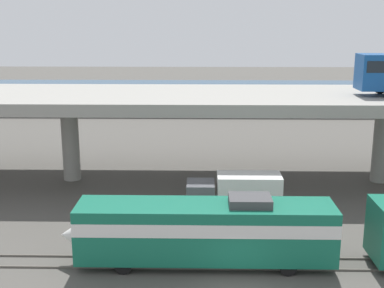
# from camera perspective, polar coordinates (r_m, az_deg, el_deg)

# --- Properties ---
(rail_strip_near) EXTENTS (110.00, 0.12, 0.12)m
(rail_strip_near) POSITION_cam_1_polar(r_m,az_deg,el_deg) (30.03, 5.05, -13.74)
(rail_strip_near) COLOR #59544C
(rail_strip_near) RESTS_ON ground_plane
(rail_strip_far) EXTENTS (110.00, 0.12, 0.12)m
(rail_strip_far) POSITION_cam_1_polar(r_m,az_deg,el_deg) (31.30, 4.88, -12.54)
(rail_strip_far) COLOR #59544C
(rail_strip_far) RESTS_ON ground_plane
(train_locomotive) EXTENTS (15.75, 3.04, 4.18)m
(train_locomotive) POSITION_cam_1_polar(r_m,az_deg,el_deg) (29.70, 0.07, -9.46)
(train_locomotive) COLOR #14664C
(train_locomotive) RESTS_ON ground_plane
(highway_overpass) EXTENTS (96.00, 12.19, 7.76)m
(highway_overpass) POSITION_cam_1_polar(r_m,az_deg,el_deg) (43.86, 3.81, 4.79)
(highway_overpass) COLOR gray
(highway_overpass) RESTS_ON ground_plane
(service_truck_east) EXTENTS (6.80, 2.46, 3.04)m
(service_truck_east) POSITION_cam_1_polar(r_m,az_deg,el_deg) (37.27, 5.01, -5.49)
(service_truck_east) COLOR #515459
(service_truck_east) RESTS_ON ground_plane
(pier_parking_lot) EXTENTS (71.71, 12.02, 1.76)m
(pier_parking_lot) POSITION_cam_1_polar(r_m,az_deg,el_deg) (79.38, 2.62, 4.35)
(pier_parking_lot) COLOR gray
(pier_parking_lot) RESTS_ON ground_plane
(parked_car_1) EXTENTS (4.06, 1.96, 1.50)m
(parked_car_1) POSITION_cam_1_polar(r_m,az_deg,el_deg) (82.33, 8.94, 5.70)
(parked_car_1) COLOR #515459
(parked_car_1) RESTS_ON pier_parking_lot
(parked_car_2) EXTENTS (4.39, 1.83, 1.50)m
(parked_car_2) POSITION_cam_1_polar(r_m,az_deg,el_deg) (80.34, 17.11, 5.06)
(parked_car_2) COLOR #9E998C
(parked_car_2) RESTS_ON pier_parking_lot
(parked_car_3) EXTENTS (4.53, 1.93, 1.50)m
(parked_car_3) POSITION_cam_1_polar(r_m,az_deg,el_deg) (78.68, 8.70, 5.34)
(parked_car_3) COLOR #515459
(parked_car_3) RESTS_ON pier_parking_lot
(parked_car_4) EXTENTS (4.53, 1.99, 1.50)m
(parked_car_4) POSITION_cam_1_polar(r_m,az_deg,el_deg) (80.44, -4.66, 5.63)
(parked_car_4) COLOR silver
(parked_car_4) RESTS_ON pier_parking_lot
(parked_car_5) EXTENTS (4.31, 1.92, 1.50)m
(parked_car_5) POSITION_cam_1_polar(r_m,az_deg,el_deg) (79.23, -0.86, 5.55)
(parked_car_5) COLOR maroon
(parked_car_5) RESTS_ON pier_parking_lot
(parked_car_6) EXTENTS (4.68, 2.00, 1.50)m
(parked_car_6) POSITION_cam_1_polar(r_m,az_deg,el_deg) (82.18, -17.66, 5.20)
(parked_car_6) COLOR silver
(parked_car_6) RESTS_ON pier_parking_lot
(parked_car_7) EXTENTS (4.26, 1.94, 1.50)m
(parked_car_7) POSITION_cam_1_polar(r_m,az_deg,el_deg) (81.81, 4.76, 5.77)
(parked_car_7) COLOR #B7B7BC
(parked_car_7) RESTS_ON pier_parking_lot
(harbor_water) EXTENTS (140.00, 36.00, 0.01)m
(harbor_water) POSITION_cam_1_polar(r_m,az_deg,el_deg) (102.25, 2.30, 5.98)
(harbor_water) COLOR navy
(harbor_water) RESTS_ON ground_plane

